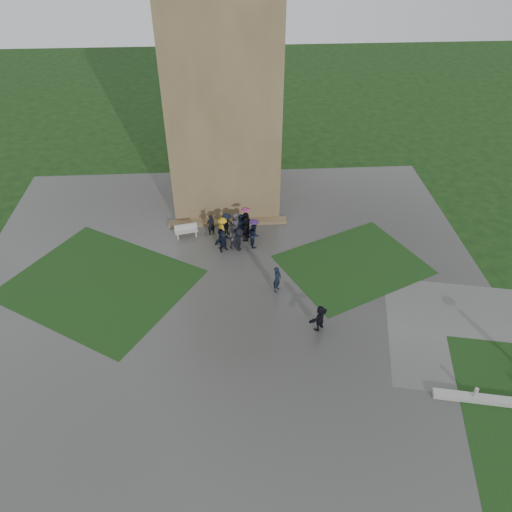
{
  "coord_description": "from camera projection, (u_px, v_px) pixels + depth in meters",
  "views": [
    {
      "loc": [
        0.25,
        -21.27,
        21.45
      ],
      "look_at": [
        1.82,
        4.83,
        1.2
      ],
      "focal_mm": 35.0,
      "sensor_mm": 36.0,
      "label": 1
    }
  ],
  "objects": [
    {
      "name": "visitor_cluster",
      "position": [
        234.0,
        230.0,
        35.76
      ],
      "size": [
        3.8,
        3.23,
        2.52
      ],
      "color": "black",
      "rests_on": "plaza"
    },
    {
      "name": "lawn_inset_left",
      "position": [
        100.0,
        284.0,
        32.65
      ],
      "size": [
        14.1,
        13.46,
        0.01
      ],
      "primitive_type": "cube",
      "rotation": [
        0.0,
        0.0,
        -0.56
      ],
      "color": "black",
      "rests_on": "plaza"
    },
    {
      "name": "bench",
      "position": [
        186.0,
        231.0,
        36.6
      ],
      "size": [
        1.74,
        0.85,
        0.97
      ],
      "rotation": [
        0.0,
        0.0,
        0.2
      ],
      "color": "#ACABA7",
      "rests_on": "plaza"
    },
    {
      "name": "ground",
      "position": [
        231.0,
        322.0,
        29.91
      ],
      "size": [
        120.0,
        120.0,
        0.0
      ],
      "primitive_type": "plane",
      "color": "black"
    },
    {
      "name": "lawn_inset_right",
      "position": [
        353.0,
        264.0,
        34.25
      ],
      "size": [
        11.12,
        10.15,
        0.01
      ],
      "primitive_type": "cube",
      "rotation": [
        0.0,
        0.0,
        0.44
      ],
      "color": "black",
      "rests_on": "plaza"
    },
    {
      "name": "pedestrian_mid",
      "position": [
        277.0,
        279.0,
        31.58
      ],
      "size": [
        0.72,
        0.81,
        1.86
      ],
      "primitive_type": "imported",
      "rotation": [
        0.0,
        0.0,
        1.06
      ],
      "color": "black",
      "rests_on": "plaza"
    },
    {
      "name": "tower_plinth",
      "position": [
        228.0,
        222.0,
        38.2
      ],
      "size": [
        9.0,
        0.8,
        0.22
      ],
      "primitive_type": "cube",
      "color": "brown",
      "rests_on": "plaza"
    },
    {
      "name": "pedestrian_near",
      "position": [
        320.0,
        318.0,
        28.97
      ],
      "size": [
        1.54,
        1.49,
        1.7
      ],
      "primitive_type": "imported",
      "rotation": [
        0.0,
        0.0,
        3.89
      ],
      "color": "black",
      "rests_on": "plaza"
    },
    {
      "name": "plaza",
      "position": [
        230.0,
        299.0,
        31.49
      ],
      "size": [
        34.0,
        34.0,
        0.02
      ],
      "primitive_type": "cube",
      "color": "#373835",
      "rests_on": "ground"
    },
    {
      "name": "tower",
      "position": [
        223.0,
        87.0,
        36.24
      ],
      "size": [
        8.0,
        8.0,
        18.0
      ],
      "primitive_type": "cube",
      "color": "brown",
      "rests_on": "ground"
    }
  ]
}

